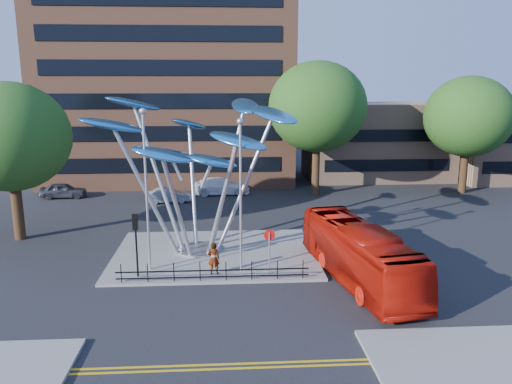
{
  "coord_description": "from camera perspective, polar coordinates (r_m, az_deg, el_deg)",
  "views": [
    {
      "loc": [
        -0.29,
        -22.71,
        10.27
      ],
      "look_at": [
        1.38,
        4.0,
        4.32
      ],
      "focal_mm": 35.0,
      "sensor_mm": 36.0,
      "label": 1
    }
  ],
  "objects": [
    {
      "name": "leaf_sculpture",
      "position": [
        29.64,
        -7.02,
        5.85
      ],
      "size": [
        12.72,
        9.54,
        9.51
      ],
      "color": "#9EA0A5",
      "rests_on": "traffic_island"
    },
    {
      "name": "pedestrian",
      "position": [
        26.95,
        -4.86,
        -7.58
      ],
      "size": [
        0.65,
        0.44,
        1.75
      ],
      "primitive_type": "imported",
      "rotation": [
        0.0,
        0.0,
        3.18
      ],
      "color": "gray",
      "rests_on": "traffic_island"
    },
    {
      "name": "tree_left",
      "position": [
        35.64,
        -26.31,
        5.64
      ],
      "size": [
        7.6,
        7.6,
        10.32
      ],
      "color": "black",
      "rests_on": "ground"
    },
    {
      "name": "low_building_near",
      "position": [
        55.53,
        13.59,
        5.7
      ],
      "size": [
        15.0,
        8.0,
        8.0
      ],
      "primitive_type": "cube",
      "color": "tan",
      "rests_on": "ground"
    },
    {
      "name": "no_entry_sign_island",
      "position": [
        26.7,
        1.54,
        -5.93
      ],
      "size": [
        0.6,
        0.1,
        2.45
      ],
      "color": "#9EA0A5",
      "rests_on": "traffic_island"
    },
    {
      "name": "brick_tower",
      "position": [
        55.21,
        -9.94,
        17.27
      ],
      "size": [
        25.0,
        15.0,
        30.0
      ],
      "primitive_type": "cube",
      "color": "brown",
      "rests_on": "ground"
    },
    {
      "name": "tree_far",
      "position": [
        50.06,
        23.11,
        7.92
      ],
      "size": [
        8.0,
        8.0,
        10.81
      ],
      "color": "black",
      "rests_on": "ground"
    },
    {
      "name": "parked_car_left",
      "position": [
        48.09,
        -21.17,
        0.18
      ],
      "size": [
        4.13,
        1.89,
        1.37
      ],
      "primitive_type": "imported",
      "rotation": [
        0.0,
        0.0,
        1.64
      ],
      "color": "#3F4046",
      "rests_on": "ground"
    },
    {
      "name": "traffic_light_island",
      "position": [
        26.77,
        -13.59,
        -4.45
      ],
      "size": [
        0.28,
        0.18,
        3.42
      ],
      "color": "black",
      "rests_on": "traffic_island"
    },
    {
      "name": "red_bus",
      "position": [
        26.74,
        11.65,
        -6.89
      ],
      "size": [
        4.28,
        11.01,
        2.99
      ],
      "primitive_type": "imported",
      "rotation": [
        0.0,
        0.0,
        0.17
      ],
      "color": "#A71207",
      "rests_on": "ground"
    },
    {
      "name": "parked_car_mid",
      "position": [
        43.74,
        -10.01,
        -0.39
      ],
      "size": [
        4.03,
        1.97,
        1.27
      ],
      "primitive_type": "imported",
      "rotation": [
        0.0,
        0.0,
        1.74
      ],
      "color": "#A1A2A8",
      "rests_on": "ground"
    },
    {
      "name": "parked_car_right",
      "position": [
        46.34,
        -4.08,
        0.69
      ],
      "size": [
        5.56,
        2.62,
        1.57
      ],
      "primitive_type": "imported",
      "rotation": [
        0.0,
        0.0,
        1.65
      ],
      "color": "white",
      "rests_on": "ground"
    },
    {
      "name": "pedestrian_railing_front",
      "position": [
        26.28,
        -4.93,
        -9.22
      ],
      "size": [
        10.0,
        0.06,
        1.0
      ],
      "color": "black",
      "rests_on": "traffic_island"
    },
    {
      "name": "double_yellow_near",
      "position": [
        19.61,
        -2.33,
        -19.04
      ],
      "size": [
        40.0,
        0.12,
        0.01
      ],
      "primitive_type": "cube",
      "color": "gold",
      "rests_on": "ground"
    },
    {
      "name": "low_building_far",
      "position": [
        59.45,
        27.19,
        4.61
      ],
      "size": [
        12.0,
        8.0,
        7.0
      ],
      "primitive_type": "cube",
      "color": "tan",
      "rests_on": "ground"
    },
    {
      "name": "street_lamp_right",
      "position": [
        26.24,
        -1.78,
        1.15
      ],
      "size": [
        0.36,
        0.36,
        8.3
      ],
      "color": "#9EA0A5",
      "rests_on": "traffic_island"
    },
    {
      "name": "traffic_island",
      "position": [
        30.48,
        -4.74,
        -7.06
      ],
      "size": [
        12.0,
        9.0,
        0.15
      ],
      "primitive_type": "cube",
      "color": "slate",
      "rests_on": "ground"
    },
    {
      "name": "street_lamp_left",
      "position": [
        27.0,
        -12.49,
        1.74
      ],
      "size": [
        0.36,
        0.36,
        8.8
      ],
      "color": "#9EA0A5",
      "rests_on": "traffic_island"
    },
    {
      "name": "ground",
      "position": [
        24.93,
        -2.64,
        -11.82
      ],
      "size": [
        120.0,
        120.0,
        0.0
      ],
      "primitive_type": "plane",
      "color": "black",
      "rests_on": "ground"
    },
    {
      "name": "double_yellow_far",
      "position": [
        19.36,
        -2.3,
        -19.5
      ],
      "size": [
        40.0,
        0.12,
        0.01
      ],
      "primitive_type": "cube",
      "color": "gold",
      "rests_on": "ground"
    },
    {
      "name": "tree_right",
      "position": [
        45.53,
        7.03,
        9.63
      ],
      "size": [
        8.8,
        8.8,
        12.11
      ],
      "color": "black",
      "rests_on": "ground"
    }
  ]
}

